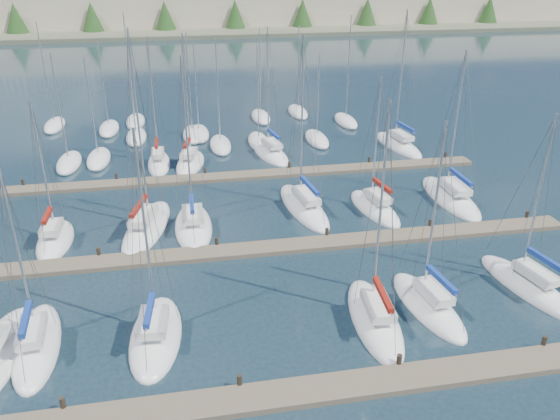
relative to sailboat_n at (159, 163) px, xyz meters
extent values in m
plane|color=#1F323E|center=(8.31, 25.24, -0.20)|extent=(400.00, 400.00, 0.00)
cube|color=#6B5E4C|center=(8.31, -32.76, -0.05)|extent=(44.00, 1.80, 0.35)
cylinder|color=#2D261C|center=(-3.69, -31.86, 0.10)|extent=(0.26, 0.26, 1.10)
cylinder|color=#2D261C|center=(4.31, -31.86, 0.10)|extent=(0.26, 0.26, 1.10)
cylinder|color=#2D261C|center=(12.31, -31.86, 0.10)|extent=(0.26, 0.26, 1.10)
cylinder|color=#2D261C|center=(20.31, -31.86, 0.10)|extent=(0.26, 0.26, 1.10)
cube|color=#6B5E4C|center=(8.31, -18.76, -0.05)|extent=(44.00, 1.80, 0.35)
cylinder|color=#2D261C|center=(-3.69, -17.86, 0.10)|extent=(0.26, 0.26, 1.10)
cylinder|color=#2D261C|center=(4.31, -17.86, 0.10)|extent=(0.26, 0.26, 1.10)
cylinder|color=#2D261C|center=(12.31, -17.86, 0.10)|extent=(0.26, 0.26, 1.10)
cylinder|color=#2D261C|center=(20.31, -17.86, 0.10)|extent=(0.26, 0.26, 1.10)
cylinder|color=#2D261C|center=(28.31, -17.86, 0.10)|extent=(0.26, 0.26, 1.10)
cube|color=#6B5E4C|center=(8.31, -4.76, -0.05)|extent=(44.00, 1.80, 0.35)
cylinder|color=#2D261C|center=(-11.69, -3.86, 0.10)|extent=(0.26, 0.26, 1.10)
cylinder|color=#2D261C|center=(-3.69, -3.86, 0.10)|extent=(0.26, 0.26, 1.10)
cylinder|color=#2D261C|center=(4.31, -3.86, 0.10)|extent=(0.26, 0.26, 1.10)
cylinder|color=#2D261C|center=(12.31, -3.86, 0.10)|extent=(0.26, 0.26, 1.10)
cylinder|color=#2D261C|center=(20.31, -3.86, 0.10)|extent=(0.26, 0.26, 1.10)
cylinder|color=#2D261C|center=(28.31, -3.86, 0.10)|extent=(0.26, 0.26, 1.10)
ellipsoid|color=white|center=(0.00, 0.02, -0.15)|extent=(2.13, 7.04, 1.60)
cube|color=black|center=(0.00, 0.02, -0.15)|extent=(1.11, 3.38, 0.12)
cube|color=silver|center=(0.00, -0.33, 1.15)|extent=(1.17, 2.46, 0.50)
cylinder|color=#9EA0A5|center=(0.00, 0.59, 6.43)|extent=(0.14, 0.14, 11.07)
cylinder|color=#9EA0A5|center=(0.00, -0.89, 2.20)|extent=(0.10, 2.95, 0.10)
cube|color=maroon|center=(0.00, -0.89, 2.32)|extent=(0.30, 2.72, 0.30)
ellipsoid|color=white|center=(24.43, -12.89, -0.15)|extent=(2.98, 9.40, 1.60)
cube|color=silver|center=(24.43, -13.36, 1.15)|extent=(1.62, 3.29, 0.50)
cylinder|color=#9EA0A5|center=(24.44, -12.14, 6.44)|extent=(0.14, 0.14, 11.08)
cylinder|color=#9EA0A5|center=(24.42, -14.11, 2.20)|extent=(0.13, 3.94, 0.10)
cube|color=navy|center=(24.42, -14.11, 2.32)|extent=(0.33, 3.62, 0.30)
ellipsoid|color=white|center=(25.33, 1.16, -0.15)|extent=(3.62, 9.26, 1.60)
cube|color=maroon|center=(25.33, 1.16, -0.15)|extent=(1.84, 4.45, 0.12)
cube|color=silver|center=(25.38, 0.71, 1.15)|extent=(1.79, 3.30, 0.50)
cylinder|color=#9EA0A5|center=(25.25, 1.87, 7.29)|extent=(0.14, 0.14, 12.78)
cylinder|color=#9EA0A5|center=(25.46, -0.01, 2.20)|extent=(0.52, 3.78, 0.10)
cube|color=navy|center=(25.46, -0.01, 2.32)|extent=(0.68, 3.50, 0.30)
ellipsoid|color=white|center=(-0.66, -13.95, -0.15)|extent=(4.78, 9.81, 1.60)
cube|color=silver|center=(-0.76, -14.41, 1.15)|extent=(2.19, 3.56, 0.50)
cylinder|color=#9EA0A5|center=(-0.48, -13.21, 7.59)|extent=(0.14, 0.14, 13.39)
cylinder|color=#9EA0A5|center=(-0.94, -15.14, 2.20)|extent=(1.01, 3.88, 0.10)
cube|color=maroon|center=(-0.94, -15.14, 2.32)|extent=(1.13, 3.62, 0.30)
ellipsoid|color=white|center=(15.96, -27.24, -0.15)|extent=(3.16, 7.54, 1.60)
cube|color=maroon|center=(15.96, -27.24, -0.15)|extent=(1.61, 3.63, 0.12)
cube|color=silver|center=(16.00, -27.60, 1.15)|extent=(1.57, 2.69, 0.50)
cylinder|color=#9EA0A5|center=(15.89, -26.65, 5.91)|extent=(0.14, 0.14, 10.03)
cylinder|color=#9EA0A5|center=(16.06, -28.18, 2.20)|extent=(0.44, 3.07, 0.10)
cube|color=navy|center=(16.06, -28.18, 2.32)|extent=(0.61, 2.85, 0.30)
ellipsoid|color=white|center=(-7.09, -14.84, -0.15)|extent=(2.42, 6.31, 1.60)
cube|color=maroon|center=(-7.09, -14.84, -0.15)|extent=(1.26, 3.03, 0.12)
cube|color=silver|center=(-7.09, -15.16, 1.15)|extent=(1.33, 2.21, 0.50)
cylinder|color=#9EA0A5|center=(-7.09, -14.34, 5.47)|extent=(0.14, 0.14, 9.14)
cylinder|color=#9EA0A5|center=(-7.09, -15.66, 2.20)|extent=(0.11, 2.65, 0.10)
cube|color=maroon|center=(-7.09, -15.66, 2.32)|extent=(0.30, 2.44, 0.30)
ellipsoid|color=white|center=(11.80, -12.47, -0.15)|extent=(3.72, 9.79, 1.60)
cube|color=silver|center=(11.86, -12.95, 1.15)|extent=(1.82, 3.49, 0.50)
cylinder|color=#9EA0A5|center=(11.71, -11.71, 7.15)|extent=(0.14, 0.14, 12.50)
cylinder|color=#9EA0A5|center=(11.95, -13.70, 2.20)|extent=(0.58, 3.99, 0.10)
cube|color=navy|center=(11.95, -13.70, 2.32)|extent=(0.74, 3.70, 0.30)
ellipsoid|color=white|center=(22.91, -26.45, -0.15)|extent=(3.72, 8.34, 1.60)
cube|color=silver|center=(22.99, -26.85, 1.15)|extent=(1.74, 3.00, 0.50)
cylinder|color=#9EA0A5|center=(22.80, -25.82, 5.83)|extent=(0.14, 0.14, 9.86)
cylinder|color=#9EA0A5|center=(23.11, -27.48, 2.20)|extent=(0.73, 3.35, 0.10)
cube|color=navy|center=(23.11, -27.48, 2.32)|extent=(0.87, 3.12, 0.30)
ellipsoid|color=white|center=(0.28, -27.22, -0.15)|extent=(3.33, 7.51, 1.60)
cube|color=silver|center=(0.25, -27.58, 1.15)|extent=(1.71, 2.67, 0.50)
cylinder|color=#9EA0A5|center=(0.33, -26.63, 6.16)|extent=(0.14, 0.14, 10.52)
cylinder|color=#9EA0A5|center=(0.21, -28.16, 2.20)|extent=(0.36, 3.07, 0.10)
cube|color=navy|center=(0.21, -28.16, 2.32)|extent=(0.53, 2.84, 0.30)
ellipsoid|color=white|center=(3.05, -0.52, -0.15)|extent=(3.89, 7.28, 1.60)
cube|color=silver|center=(2.98, -0.86, 1.15)|extent=(1.85, 2.65, 0.50)
cylinder|color=#9EA0A5|center=(3.16, 0.02, 6.54)|extent=(0.14, 0.14, 11.28)
cylinder|color=#9EA0A5|center=(2.86, -1.40, 2.20)|extent=(0.70, 2.86, 0.10)
cube|color=maroon|center=(2.86, -1.40, 2.32)|extent=(0.85, 2.67, 0.30)
ellipsoid|color=white|center=(2.81, -14.37, -0.15)|extent=(2.84, 7.99, 1.60)
cube|color=maroon|center=(2.81, -14.37, -0.15)|extent=(1.48, 3.83, 0.12)
cube|color=silver|center=(2.80, -14.77, 1.15)|extent=(1.55, 2.80, 0.50)
cylinder|color=#9EA0A5|center=(2.81, -13.74, 6.69)|extent=(0.14, 0.14, 11.57)
cylinder|color=#9EA0A5|center=(2.80, -15.41, 2.20)|extent=(0.13, 3.35, 0.10)
cube|color=navy|center=(2.80, -15.41, 2.32)|extent=(0.32, 3.08, 0.30)
ellipsoid|color=white|center=(-5.89, -26.84, -0.15)|extent=(3.04, 7.78, 1.60)
cube|color=black|center=(-5.89, -26.84, -0.15)|extent=(1.55, 3.74, 0.12)
cube|color=silver|center=(-5.86, -27.22, 1.15)|extent=(1.53, 2.77, 0.50)
cylinder|color=#9EA0A5|center=(-5.95, -26.24, 5.34)|extent=(0.14, 0.14, 8.88)
cylinder|color=#9EA0A5|center=(-5.80, -27.82, 2.20)|extent=(0.39, 3.19, 0.10)
cube|color=navy|center=(-5.80, -27.82, 2.32)|extent=(0.57, 2.95, 0.30)
ellipsoid|color=white|center=(12.44, -27.92, -0.15)|extent=(3.17, 8.25, 1.60)
cube|color=maroon|center=(12.44, -27.92, -0.15)|extent=(1.62, 3.97, 0.12)
cube|color=silver|center=(12.41, -28.32, 1.15)|extent=(1.61, 2.93, 0.50)
cylinder|color=#9EA0A5|center=(12.49, -27.27, 6.61)|extent=(0.14, 0.14, 11.42)
cylinder|color=#9EA0A5|center=(12.36, -28.96, 2.20)|extent=(0.38, 3.39, 0.10)
cube|color=maroon|center=(12.36, -28.96, 2.32)|extent=(0.55, 3.13, 0.30)
ellipsoid|color=white|center=(11.31, 0.93, -0.15)|extent=(3.97, 8.21, 1.60)
cube|color=maroon|center=(11.31, 0.93, -0.15)|extent=(2.01, 3.96, 0.12)
cube|color=silver|center=(11.38, 0.54, 1.15)|extent=(1.91, 2.97, 0.50)
cylinder|color=#9EA0A5|center=(11.20, 1.55, 6.68)|extent=(0.14, 0.14, 11.55)
cylinder|color=#9EA0A5|center=(11.49, -0.08, 2.20)|extent=(0.68, 3.27, 0.10)
cube|color=navy|center=(11.49, -0.08, 2.32)|extent=(0.83, 3.05, 0.30)
ellipsoid|color=white|center=(17.40, -13.79, -0.15)|extent=(3.40, 7.61, 1.60)
cube|color=black|center=(17.40, -13.79, -0.15)|extent=(1.73, 3.67, 0.12)
cube|color=silver|center=(17.46, -14.15, 1.15)|extent=(1.67, 2.73, 0.50)
cylinder|color=#9EA0A5|center=(17.32, -13.21, 5.67)|extent=(0.14, 0.14, 9.53)
cylinder|color=#9EA0A5|center=(17.54, -14.74, 2.20)|extent=(0.53, 3.07, 0.10)
cube|color=maroon|center=(17.54, -14.74, 2.32)|extent=(0.69, 2.85, 0.30)
cylinder|color=#9EA0A5|center=(-12.44, 15.13, 6.30)|extent=(0.12, 0.12, 11.20)
ellipsoid|color=white|center=(-12.44, 15.13, 0.05)|extent=(2.20, 6.40, 1.40)
cylinder|color=#9EA0A5|center=(4.37, 8.69, 5.77)|extent=(0.12, 0.12, 10.14)
ellipsoid|color=white|center=(4.37, 8.69, 0.05)|extent=(2.20, 6.40, 1.40)
cylinder|color=#9EA0A5|center=(3.63, 8.48, 5.94)|extent=(0.12, 0.12, 10.49)
ellipsoid|color=white|center=(3.63, 8.48, 0.05)|extent=(2.20, 6.40, 1.40)
cylinder|color=#9EA0A5|center=(17.38, 15.77, 5.73)|extent=(0.12, 0.12, 10.06)
ellipsoid|color=white|center=(17.38, 15.77, 0.05)|extent=(2.20, 6.40, 1.40)
cylinder|color=#9EA0A5|center=(-5.92, 12.57, 5.39)|extent=(0.12, 0.12, 9.39)
ellipsoid|color=white|center=(-5.92, 12.57, 0.05)|extent=(2.20, 6.40, 1.40)
cylinder|color=#9EA0A5|center=(-8.66, 1.42, 5.63)|extent=(0.12, 0.12, 9.85)
ellipsoid|color=white|center=(-8.66, 1.42, 0.05)|extent=(2.20, 6.40, 1.40)
cylinder|color=#9EA0A5|center=(-5.92, 2.06, 5.35)|extent=(0.12, 0.12, 9.30)
ellipsoid|color=white|center=(-5.92, 2.06, 0.05)|extent=(2.20, 6.40, 1.40)
cylinder|color=#9EA0A5|center=(22.29, 10.64, 6.54)|extent=(0.12, 0.12, 11.68)
ellipsoid|color=white|center=(22.29, 10.64, 0.05)|extent=(2.20, 6.40, 1.40)
cylinder|color=#9EA0A5|center=(10.62, 4.55, 5.58)|extent=(0.12, 0.12, 9.76)
ellipsoid|color=white|center=(10.62, 4.55, 0.05)|extent=(2.20, 6.40, 1.40)
cylinder|color=#9EA0A5|center=(-3.03, 15.15, 6.67)|extent=(0.12, 0.12, 11.95)
ellipsoid|color=white|center=(-3.03, 15.15, 0.05)|extent=(2.20, 6.40, 1.40)
cylinder|color=#9EA0A5|center=(17.07, 4.30, 4.93)|extent=(0.12, 0.12, 8.46)
ellipsoid|color=white|center=(17.07, 4.30, 0.05)|extent=(2.20, 6.40, 1.40)
cylinder|color=#9EA0A5|center=(-2.60, 8.70, 4.76)|extent=(0.12, 0.12, 8.12)
ellipsoid|color=white|center=(-2.60, 8.70, 0.05)|extent=(2.20, 6.40, 1.40)
cylinder|color=#9EA0A5|center=(12.31, 14.32, 5.70)|extent=(0.12, 0.12, 10.00)
ellipsoid|color=white|center=(12.31, 14.32, 0.05)|extent=(2.20, 6.40, 1.40)
cylinder|color=#9EA0A5|center=(6.42, 4.21, 5.97)|extent=(0.12, 0.12, 10.54)
ellipsoid|color=white|center=(6.42, 4.21, 0.05)|extent=(2.20, 6.40, 1.40)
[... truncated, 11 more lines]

